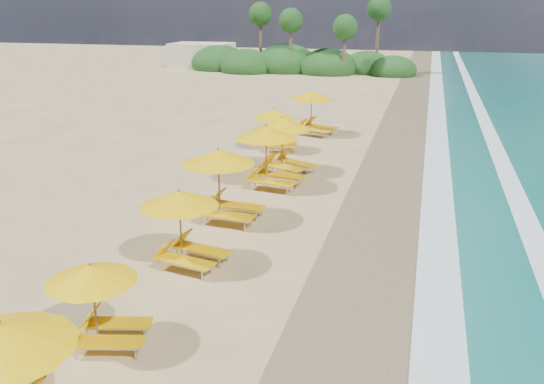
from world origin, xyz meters
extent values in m
plane|color=tan|center=(0.00, 0.00, 0.00)|extent=(160.00, 160.00, 0.00)
cube|color=olive|center=(4.00, 0.00, 0.01)|extent=(4.00, 160.00, 0.01)
cube|color=white|center=(5.50, 0.00, 0.03)|extent=(1.20, 160.00, 0.01)
cube|color=white|center=(8.50, 0.00, 0.02)|extent=(0.80, 160.00, 0.01)
cone|color=#F7BB05|center=(-1.51, -10.99, 2.14)|extent=(2.98, 2.98, 0.47)
cylinder|color=olive|center=(-1.83, -7.94, 0.96)|extent=(0.05, 0.05, 1.92)
cone|color=#F7BB05|center=(-1.83, -7.94, 1.75)|extent=(2.40, 2.40, 0.38)
sphere|color=olive|center=(-1.83, -7.94, 1.97)|extent=(0.07, 0.07, 0.07)
cylinder|color=olive|center=(-1.72, -3.64, 1.10)|extent=(0.06, 0.06, 2.21)
cone|color=#F7BB05|center=(-1.72, -3.64, 2.02)|extent=(2.66, 2.66, 0.44)
sphere|color=olive|center=(-1.72, -3.64, 2.27)|extent=(0.08, 0.08, 0.08)
cylinder|color=olive|center=(-1.91, 0.03, 1.25)|extent=(0.06, 0.06, 2.50)
cone|color=#F7BB05|center=(-1.91, 0.03, 2.28)|extent=(2.78, 2.78, 0.50)
sphere|color=olive|center=(-1.91, 0.03, 2.56)|extent=(0.09, 0.09, 0.09)
cylinder|color=olive|center=(-1.39, 4.14, 1.26)|extent=(0.06, 0.06, 2.52)
cone|color=#F7BB05|center=(-1.39, 4.14, 2.30)|extent=(2.98, 2.98, 0.51)
sphere|color=olive|center=(-1.39, 4.14, 2.59)|extent=(0.09, 0.09, 0.09)
cylinder|color=olive|center=(-1.31, 6.46, 1.21)|extent=(0.06, 0.06, 2.42)
cone|color=#F7BB05|center=(-1.31, 6.46, 2.22)|extent=(3.33, 3.33, 0.49)
sphere|color=olive|center=(-1.31, 6.46, 2.49)|extent=(0.09, 0.09, 0.09)
cylinder|color=olive|center=(-2.71, 10.12, 1.06)|extent=(0.05, 0.05, 2.11)
cone|color=#F7BB05|center=(-2.71, 10.12, 1.94)|extent=(2.64, 2.64, 0.42)
sphere|color=olive|center=(-2.71, 10.12, 2.17)|extent=(0.08, 0.08, 0.08)
cylinder|color=olive|center=(-1.63, 14.47, 1.25)|extent=(0.06, 0.06, 2.49)
cone|color=#F7BB05|center=(-1.63, 14.47, 2.28)|extent=(3.25, 3.25, 0.50)
sphere|color=olive|center=(-1.63, 14.47, 2.56)|extent=(0.09, 0.09, 0.09)
ellipsoid|color=#163D14|center=(-6.00, 45.00, 0.62)|extent=(6.40, 6.40, 4.16)
ellipsoid|color=#163D14|center=(-11.00, 46.00, 0.70)|extent=(7.20, 7.20, 4.68)
ellipsoid|color=#163D14|center=(-15.00, 44.00, 0.58)|extent=(6.00, 6.00, 3.90)
ellipsoid|color=#163D14|center=(-2.00, 47.00, 0.55)|extent=(5.60, 5.60, 3.64)
ellipsoid|color=#163D14|center=(-19.00, 46.00, 0.64)|extent=(6.60, 6.60, 4.29)
ellipsoid|color=#163D14|center=(1.00, 45.00, 0.49)|extent=(5.00, 5.00, 3.25)
cylinder|color=brown|center=(-4.00, 43.00, 2.50)|extent=(0.36, 0.36, 5.00)
sphere|color=#163D14|center=(-4.00, 43.00, 5.00)|extent=(2.60, 2.60, 2.60)
cylinder|color=brown|center=(-10.00, 44.00, 2.80)|extent=(0.36, 0.36, 5.60)
sphere|color=#163D14|center=(-10.00, 44.00, 5.60)|extent=(2.60, 2.60, 2.60)
cylinder|color=brown|center=(-14.00, 46.00, 3.10)|extent=(0.36, 0.36, 6.20)
sphere|color=#163D14|center=(-14.00, 46.00, 6.20)|extent=(2.60, 2.60, 2.60)
cylinder|color=brown|center=(-1.00, 47.00, 3.40)|extent=(0.36, 0.36, 6.80)
sphere|color=#163D14|center=(-1.00, 47.00, 6.80)|extent=(2.60, 2.60, 2.60)
cube|color=beige|center=(-22.00, 48.00, 1.40)|extent=(7.00, 5.00, 2.80)
camera|label=1|loc=(4.80, -17.44, 7.21)|focal=37.37mm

